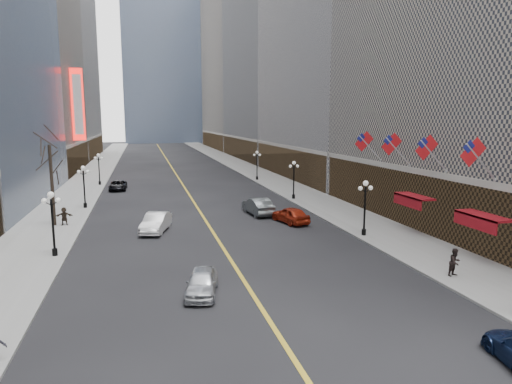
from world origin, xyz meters
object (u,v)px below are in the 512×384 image
car_nb_mid (156,222)px  streetlamp_west_2 (84,182)px  car_sb_mid (291,215)px  streetlamp_west_1 (52,217)px  streetlamp_east_3 (257,162)px  streetlamp_west_3 (99,166)px  car_nb_far (118,185)px  car_nb_near (202,282)px  streetlamp_east_1 (365,202)px  car_sb_far (258,206)px  streetlamp_east_2 (294,176)px

car_nb_mid → streetlamp_west_2: bearing=136.5°
car_sb_mid → streetlamp_west_1: bearing=3.5°
streetlamp_east_3 → streetlamp_west_2: (-23.60, -18.00, 0.00)m
streetlamp_west_3 → car_sb_mid: streetlamp_west_3 is taller
streetlamp_east_3 → car_nb_far: (-20.80, -5.14, -2.24)m
streetlamp_west_2 → car_nb_near: (9.10, -27.24, -2.21)m
streetlamp_east_1 → car_nb_near: streetlamp_east_1 is taller
car_sb_far → streetlamp_east_1: bearing=114.2°
streetlamp_east_2 → streetlamp_west_2: same height
streetlamp_east_3 → car_sb_far: size_ratio=0.87×
streetlamp_west_2 → streetlamp_west_3: same height
car_nb_near → car_sb_mid: (10.25, 15.53, 0.07)m
streetlamp_west_3 → car_sb_mid: 35.52m
streetlamp_east_2 → car_nb_far: streetlamp_east_2 is taller
streetlamp_east_3 → streetlamp_west_3: (-23.60, 0.00, 0.00)m
streetlamp_west_3 → car_nb_mid: (7.09, -30.12, -2.09)m
streetlamp_east_1 → streetlamp_east_3: size_ratio=1.00×
car_sb_far → streetlamp_west_2: bearing=-28.4°
streetlamp_east_2 → streetlamp_west_1: 29.68m
streetlamp_west_1 → car_sb_mid: (19.35, 6.29, -2.13)m
car_nb_far → car_sb_far: (14.56, -20.07, 0.19)m
streetlamp_west_3 → car_nb_far: size_ratio=0.95×
streetlamp_east_2 → streetlamp_east_3: bearing=90.0°
streetlamp_east_2 → streetlamp_west_2: bearing=180.0°
streetlamp_east_1 → streetlamp_west_2: same height
streetlamp_west_1 → car_nb_far: 31.06m
streetlamp_west_3 → car_sb_mid: bearing=-56.9°
streetlamp_east_1 → car_nb_near: bearing=-147.5°
streetlamp_west_2 → car_nb_near: streetlamp_west_2 is taller
streetlamp_west_1 → streetlamp_west_2: size_ratio=1.00×
streetlamp_east_2 → streetlamp_west_2: 23.60m
car_nb_mid → car_nb_far: bearing=115.9°
streetlamp_east_1 → streetlamp_east_2: same height
streetlamp_west_1 → car_nb_near: streetlamp_west_1 is taller
streetlamp_east_2 → car_nb_near: bearing=-118.0°
car_nb_near → car_sb_mid: car_sb_mid is taller
car_sb_far → streetlamp_east_2: bearing=-136.7°
streetlamp_east_2 → car_sb_mid: streetlamp_east_2 is taller
car_nb_far → streetlamp_west_3: bearing=120.3°
streetlamp_west_1 → car_nb_mid: 9.45m
streetlamp_west_1 → car_nb_near: size_ratio=1.11×
streetlamp_east_2 → car_nb_mid: 20.58m
car_nb_mid → car_nb_far: car_nb_mid is taller
car_nb_near → streetlamp_west_1: bearing=147.4°
streetlamp_east_2 → car_sb_mid: (-4.25, -11.71, -2.13)m
streetlamp_west_2 → car_sb_far: 18.91m
streetlamp_east_3 → streetlamp_west_1: (-23.60, -36.00, 0.00)m
streetlamp_east_1 → streetlamp_west_1: bearing=180.0°
car_nb_mid → car_sb_mid: car_nb_mid is taller
streetlamp_east_1 → streetlamp_east_3: (0.00, 36.00, 0.00)m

